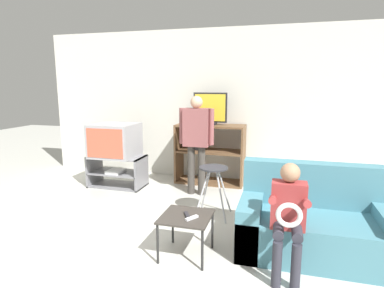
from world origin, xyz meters
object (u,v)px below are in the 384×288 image
(snack_table, at_px, (186,220))
(person_standing_adult, at_px, (196,136))
(tv_stand, at_px, (117,171))
(folding_stool, at_px, (213,176))
(television_main, at_px, (115,140))
(television_flat, at_px, (210,110))
(media_shelf, at_px, (210,153))
(remote_control_black, at_px, (187,215))
(couch, at_px, (315,225))
(remote_control_white, at_px, (192,218))
(person_seated_child, at_px, (288,212))

(snack_table, relative_size, person_standing_adult, 0.32)
(snack_table, bearing_deg, tv_stand, 133.79)
(tv_stand, xyz_separation_m, folding_stool, (1.78, -0.78, 0.28))
(tv_stand, relative_size, television_main, 1.30)
(television_main, height_order, television_flat, television_flat)
(media_shelf, height_order, person_standing_adult, person_standing_adult)
(folding_stool, height_order, snack_table, folding_stool)
(tv_stand, distance_m, remote_control_black, 2.52)
(tv_stand, distance_m, person_standing_adult, 1.51)
(television_main, distance_m, folding_stool, 1.97)
(television_flat, relative_size, couch, 0.38)
(media_shelf, relative_size, snack_table, 2.41)
(remote_control_white, distance_m, person_standing_adult, 1.95)
(folding_stool, height_order, person_seated_child, person_seated_child)
(remote_control_black, xyz_separation_m, person_seated_child, (0.93, -0.05, 0.16))
(television_main, relative_size, folding_stool, 1.07)
(tv_stand, distance_m, person_seated_child, 3.28)
(media_shelf, relative_size, remote_control_black, 7.99)
(television_flat, xyz_separation_m, couch, (1.52, -1.99, -0.97))
(television_flat, distance_m, person_standing_adult, 0.72)
(snack_table, height_order, remote_control_black, remote_control_black)
(media_shelf, height_order, couch, media_shelf)
(remote_control_white, distance_m, person_seated_child, 0.88)
(media_shelf, bearing_deg, remote_control_black, -82.67)
(television_main, xyz_separation_m, remote_control_black, (1.75, -1.80, -0.35))
(media_shelf, xyz_separation_m, television_flat, (-0.01, 0.00, 0.74))
(remote_control_black, bearing_deg, remote_control_white, -69.35)
(television_main, distance_m, person_seated_child, 3.26)
(folding_stool, xyz_separation_m, person_standing_adult, (-0.42, 0.75, 0.38))
(snack_table, distance_m, person_seated_child, 0.96)
(remote_control_black, distance_m, person_standing_adult, 1.89)
(tv_stand, xyz_separation_m, person_standing_adult, (1.36, -0.03, 0.65))
(media_shelf, distance_m, television_flat, 0.74)
(television_flat, relative_size, person_standing_adult, 0.37)
(television_flat, distance_m, snack_table, 2.59)
(television_main, xyz_separation_m, couch, (2.96, -1.37, -0.49))
(tv_stand, xyz_separation_m, television_flat, (1.43, 0.60, 1.00))
(remote_control_white, bearing_deg, tv_stand, 166.48)
(remote_control_black, bearing_deg, television_flat, 69.45)
(folding_stool, height_order, couch, couch)
(snack_table, relative_size, person_seated_child, 0.48)
(remote_control_black, height_order, couch, couch)
(snack_table, height_order, person_standing_adult, person_standing_adult)
(person_standing_adult, xyz_separation_m, person_seated_child, (1.31, -1.84, -0.32))
(television_main, relative_size, snack_table, 1.45)
(television_flat, height_order, remote_control_white, television_flat)
(tv_stand, relative_size, person_seated_child, 0.90)
(tv_stand, bearing_deg, person_standing_adult, -1.21)
(tv_stand, relative_size, snack_table, 1.88)
(television_main, xyz_separation_m, remote_control_white, (1.82, -1.85, -0.35))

